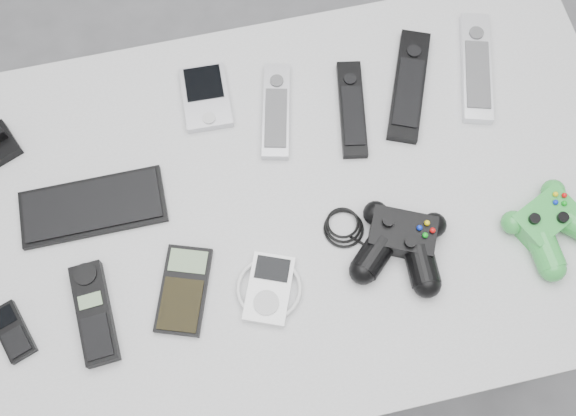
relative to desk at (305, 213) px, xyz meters
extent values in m
plane|color=slate|center=(-0.02, -0.02, -0.71)|extent=(3.50, 3.50, 0.00)
cube|color=#A8A8AA|center=(0.00, 0.00, 0.05)|extent=(1.15, 0.74, 0.03)
cylinder|color=black|center=(0.53, -0.32, -0.33)|extent=(0.04, 0.04, 0.74)
cylinder|color=black|center=(-0.53, 0.32, -0.33)|extent=(0.04, 0.04, 0.74)
cylinder|color=black|center=(0.53, 0.32, -0.33)|extent=(0.04, 0.04, 0.74)
cube|color=black|center=(-0.36, 0.06, 0.07)|extent=(0.24, 0.10, 0.02)
cube|color=#B4B4BB|center=(-0.13, 0.23, 0.08)|extent=(0.09, 0.13, 0.02)
cube|color=#B4B4BB|center=(-0.01, 0.18, 0.08)|extent=(0.09, 0.19, 0.02)
cube|color=black|center=(0.12, 0.15, 0.08)|extent=(0.08, 0.19, 0.02)
cube|color=black|center=(0.23, 0.17, 0.08)|extent=(0.14, 0.23, 0.02)
cube|color=silver|center=(0.36, 0.18, 0.08)|extent=(0.11, 0.23, 0.02)
cube|color=black|center=(-0.51, -0.12, 0.08)|extent=(0.07, 0.10, 0.02)
cube|color=black|center=(-0.38, -0.12, 0.08)|extent=(0.06, 0.17, 0.03)
cube|color=black|center=(-0.23, -0.11, 0.07)|extent=(0.12, 0.16, 0.01)
cube|color=white|center=(-0.10, -0.14, 0.08)|extent=(0.14, 0.15, 0.02)
camera|label=1|loc=(-0.12, -0.41, 1.14)|focal=42.00mm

